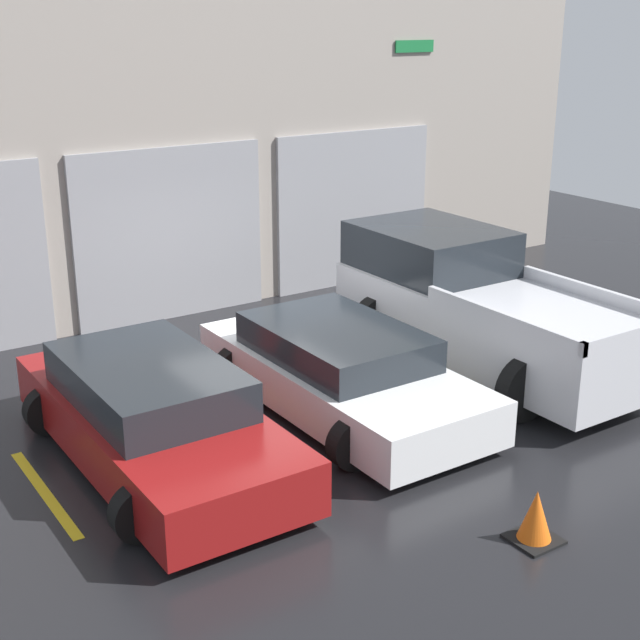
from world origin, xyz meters
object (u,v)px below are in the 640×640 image
object	(u,v)px
sedan_white	(340,370)
traffic_cone	(535,518)
pickup_truck	(477,306)
sedan_side	(153,415)

from	to	relation	value
sedan_white	traffic_cone	size ratio (longest dim) A/B	8.14
pickup_truck	sedan_side	size ratio (longest dim) A/B	1.09
sedan_white	sedan_side	world-z (taller)	sedan_side
sedan_white	sedan_side	bearing A→B (deg)	179.96
sedan_white	traffic_cone	xyz separation A→B (m)	(-0.19, -3.64, -0.29)
pickup_truck	traffic_cone	distance (m)	4.85
pickup_truck	sedan_side	world-z (taller)	pickup_truck
pickup_truck	traffic_cone	bearing A→B (deg)	-125.86
traffic_cone	sedan_white	bearing A→B (deg)	87.03
pickup_truck	traffic_cone	size ratio (longest dim) A/B	9.12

